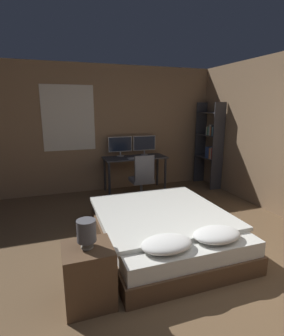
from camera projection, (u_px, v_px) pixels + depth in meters
name	position (u px, v px, depth m)	size (l,w,h in m)	color
ground_plane	(248.00, 318.00, 2.33)	(20.00, 20.00, 0.00)	brown
wall_back	(122.00, 129.00, 5.83)	(12.00, 0.08, 2.70)	#8E7051
bed	(164.00, 229.00, 3.52)	(1.67, 2.03, 0.53)	brown
nightstand	(89.00, 275.00, 2.46)	(0.46, 0.43, 0.58)	brown
bedside_lamp	(86.00, 231.00, 2.36)	(0.17, 0.17, 0.27)	gray
desk	(135.00, 162.00, 5.73)	(1.36, 0.56, 0.77)	#38383D
monitor_left	(120.00, 145.00, 5.72)	(0.52, 0.16, 0.43)	#B7B7BC
monitor_right	(144.00, 144.00, 5.90)	(0.52, 0.16, 0.43)	#B7B7BC
keyboard	(137.00, 158.00, 5.54)	(0.42, 0.13, 0.02)	#B7B7BC
computer_mouse	(151.00, 157.00, 5.63)	(0.07, 0.05, 0.04)	#B7B7BC
office_chair	(142.00, 183.00, 5.19)	(0.52, 0.52, 0.94)	black
bookshelf	(211.00, 142.00, 5.98)	(0.28, 0.75, 1.93)	#333338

